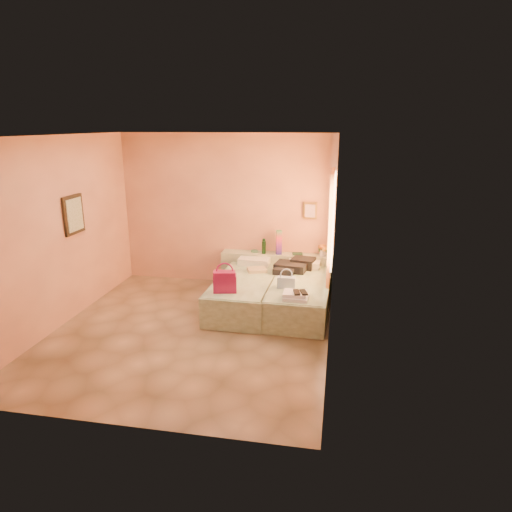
{
  "coord_description": "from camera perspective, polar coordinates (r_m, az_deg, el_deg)",
  "views": [
    {
      "loc": [
        2.05,
        -5.9,
        2.95
      ],
      "look_at": [
        0.81,
        0.85,
        0.95
      ],
      "focal_mm": 32.0,
      "sensor_mm": 36.0,
      "label": 1
    }
  ],
  "objects": [
    {
      "name": "flower_vase",
      "position": [
        8.29,
        8.38,
        0.86
      ],
      "size": [
        0.22,
        0.22,
        0.26
      ],
      "primitive_type": "cube",
      "rotation": [
        0.0,
        0.0,
        -0.11
      ],
      "color": "white",
      "rests_on": "headboard_ledge"
    },
    {
      "name": "khaki_garment",
      "position": [
        7.86,
        0.12,
        -1.74
      ],
      "size": [
        0.39,
        0.35,
        0.05
      ],
      "primitive_type": "cube",
      "rotation": [
        0.0,
        0.0,
        0.34
      ],
      "color": "tan",
      "rests_on": "bed_left"
    },
    {
      "name": "bed_right",
      "position": [
        7.48,
        5.48,
        -5.02
      ],
      "size": [
        0.95,
        2.02,
        0.5
      ],
      "primitive_type": "cube",
      "rotation": [
        0.0,
        0.0,
        -0.03
      ],
      "color": "beige",
      "rests_on": "ground"
    },
    {
      "name": "rainbow_box",
      "position": [
        8.31,
        2.87,
        1.72
      ],
      "size": [
        0.12,
        0.12,
        0.45
      ],
      "primitive_type": "cube",
      "rotation": [
        0.0,
        0.0,
        0.28
      ],
      "color": "#951248",
      "rests_on": "headboard_ledge"
    },
    {
      "name": "small_dish",
      "position": [
        8.49,
        -0.2,
        0.62
      ],
      "size": [
        0.16,
        0.16,
        0.03
      ],
      "primitive_type": "cylinder",
      "rotation": [
        0.0,
        0.0,
        0.3
      ],
      "color": "#549B6E",
      "rests_on": "headboard_ledge"
    },
    {
      "name": "water_bottle",
      "position": [
        8.35,
        0.99,
        1.18
      ],
      "size": [
        0.1,
        0.1,
        0.27
      ],
      "primitive_type": "cylinder",
      "rotation": [
        0.0,
        0.0,
        0.4
      ],
      "color": "#133419",
      "rests_on": "headboard_ledge"
    },
    {
      "name": "clothes_pile",
      "position": [
        7.91,
        4.75,
        -1.22
      ],
      "size": [
        0.64,
        0.64,
        0.17
      ],
      "primitive_type": "cube",
      "rotation": [
        0.0,
        0.0,
        -0.13
      ],
      "color": "black",
      "rests_on": "bed_right"
    },
    {
      "name": "magenta_handbag",
      "position": [
        6.9,
        -3.9,
        -3.17
      ],
      "size": [
        0.38,
        0.27,
        0.33
      ],
      "primitive_type": "cube",
      "rotation": [
        0.0,
        0.0,
        0.21
      ],
      "color": "#951248",
      "rests_on": "bed_left"
    },
    {
      "name": "bed_left",
      "position": [
        7.6,
        -1.31,
        -4.6
      ],
      "size": [
        0.95,
        2.02,
        0.5
      ],
      "primitive_type": "cube",
      "rotation": [
        0.0,
        0.0,
        -0.03
      ],
      "color": "beige",
      "rests_on": "ground"
    },
    {
      "name": "green_book",
      "position": [
        8.36,
        5.21,
        0.28
      ],
      "size": [
        0.2,
        0.16,
        0.03
      ],
      "primitive_type": "cube",
      "rotation": [
        0.0,
        0.0,
        0.19
      ],
      "color": "#284C34",
      "rests_on": "headboard_ledge"
    },
    {
      "name": "towel_stack",
      "position": [
        6.66,
        5.02,
        -4.98
      ],
      "size": [
        0.36,
        0.32,
        0.1
      ],
      "primitive_type": "cube",
      "rotation": [
        0.0,
        0.0,
        -0.05
      ],
      "color": "white",
      "rests_on": "bed_right"
    },
    {
      "name": "blue_handbag",
      "position": [
        7.07,
        3.79,
        -3.32
      ],
      "size": [
        0.28,
        0.13,
        0.18
      ],
      "primitive_type": "cube",
      "rotation": [
        0.0,
        0.0,
        0.05
      ],
      "color": "#446BA3",
      "rests_on": "bed_right"
    },
    {
      "name": "headboard_ledge",
      "position": [
        8.49,
        2.6,
        -1.8
      ],
      "size": [
        2.05,
        0.3,
        0.65
      ],
      "primitive_type": "cube",
      "color": "#AFBB99",
      "rests_on": "ground"
    },
    {
      "name": "ground",
      "position": [
        6.91,
        -8.03,
        -9.22
      ],
      "size": [
        4.5,
        4.5,
        0.0
      ],
      "primitive_type": "plane",
      "color": "tan",
      "rests_on": "ground"
    },
    {
      "name": "room_walls",
      "position": [
        6.83,
        -5.48,
        6.34
      ],
      "size": [
        4.02,
        4.51,
        2.81
      ],
      "color": "#E9A67C",
      "rests_on": "ground"
    },
    {
      "name": "sandal_pair",
      "position": [
        6.62,
        5.54,
        -4.55
      ],
      "size": [
        0.2,
        0.25,
        0.02
      ],
      "primitive_type": "cube",
      "rotation": [
        0.0,
        0.0,
        0.21
      ],
      "color": "black",
      "rests_on": "towel_stack"
    }
  ]
}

